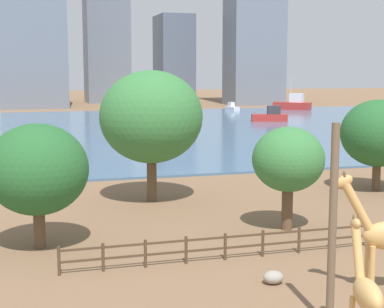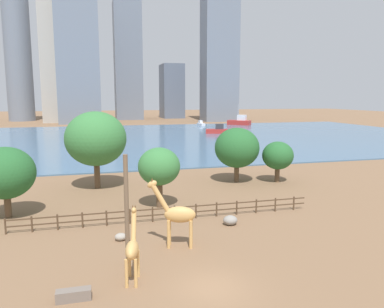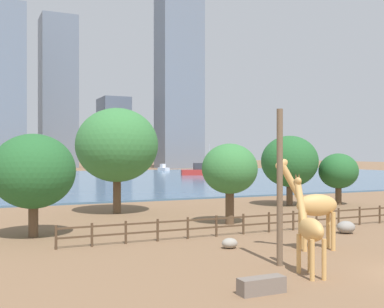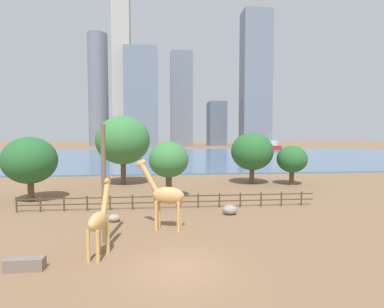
{
  "view_description": "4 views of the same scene",
  "coord_description": "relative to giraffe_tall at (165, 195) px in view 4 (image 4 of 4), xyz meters",
  "views": [
    {
      "loc": [
        -14.35,
        -13.34,
        8.81
      ],
      "look_at": [
        -1.52,
        30.6,
        2.44
      ],
      "focal_mm": 55.0,
      "sensor_mm": 36.0,
      "label": 1
    },
    {
      "loc": [
        -6.07,
        -18.6,
        10.61
      ],
      "look_at": [
        3.82,
        18.88,
        4.65
      ],
      "focal_mm": 35.0,
      "sensor_mm": 36.0,
      "label": 2
    },
    {
      "loc": [
        -17.01,
        -14.23,
        5.13
      ],
      "look_at": [
        2.85,
        29.31,
        5.04
      ],
      "focal_mm": 45.0,
      "sensor_mm": 36.0,
      "label": 3
    },
    {
      "loc": [
        -0.82,
        -14.1,
        6.52
      ],
      "look_at": [
        3.37,
        27.5,
        3.83
      ],
      "focal_mm": 28.0,
      "sensor_mm": 36.0,
      "label": 4
    }
  ],
  "objects": [
    {
      "name": "tree_center_broad",
      "position": [
        -13.06,
        10.17,
        1.63
      ],
      "size": [
        5.08,
        5.08,
        6.32
      ],
      "color": "brown",
      "rests_on": "ground"
    },
    {
      "name": "boat_tug",
      "position": [
        32.55,
        106.37,
        -1.54
      ],
      "size": [
        2.14,
        4.46,
        1.88
      ],
      "rotation": [
        0.0,
        0.0,
        4.86
      ],
      "color": "silver",
      "rests_on": "harbor_water"
    },
    {
      "name": "boulder_by_pole",
      "position": [
        -3.83,
        2.19,
        -2.11
      ],
      "size": [
        0.88,
        0.74,
        0.55
      ],
      "primitive_type": "ellipsoid",
      "color": "gray",
      "rests_on": "ground"
    },
    {
      "name": "feeding_trough",
      "position": [
        -6.82,
        -5.61,
        -2.08
      ],
      "size": [
        1.8,
        0.6,
        0.6
      ],
      "primitive_type": "cube",
      "color": "#72665B",
      "rests_on": "ground"
    },
    {
      "name": "skyline_tower_needle",
      "position": [
        -10.29,
        130.88,
        22.2
      ],
      "size": [
        16.12,
        9.74,
        49.17
      ],
      "primitive_type": "cube",
      "color": "slate",
      "rests_on": "ground"
    },
    {
      "name": "enclosure_fence",
      "position": [
        0.36,
        5.74,
        -1.63
      ],
      "size": [
        26.12,
        0.14,
        1.3
      ],
      "color": "#4C3826",
      "rests_on": "ground"
    },
    {
      "name": "boat_sailboat",
      "position": [
        28.84,
        76.61,
        -1.26
      ],
      "size": [
        6.59,
        3.85,
        2.74
      ],
      "rotation": [
        0.0,
        0.0,
        2.87
      ],
      "color": "#B22D28",
      "rests_on": "harbor_water"
    },
    {
      "name": "boulder_near_fence",
      "position": [
        5.29,
        3.34,
        -1.99
      ],
      "size": [
        1.2,
        1.06,
        0.79
      ],
      "primitive_type": "ellipsoid",
      "color": "gray",
      "rests_on": "ground"
    },
    {
      "name": "skyline_tower_short",
      "position": [
        -35.86,
        155.29,
        29.15
      ],
      "size": [
        11.02,
        11.02,
        63.06
      ],
      "primitive_type": "cylinder",
      "color": "slate",
      "rests_on": "ground"
    },
    {
      "name": "utility_pole",
      "position": [
        -3.68,
        -2.24,
        1.19
      ],
      "size": [
        0.28,
        0.28,
        7.15
      ],
      "primitive_type": "cylinder",
      "color": "brown",
      "rests_on": "ground"
    },
    {
      "name": "tree_right_small",
      "position": [
        0.46,
        9.92,
        1.58
      ],
      "size": [
        4.03,
        4.03,
        5.82
      ],
      "color": "brown",
      "rests_on": "ground"
    },
    {
      "name": "skyline_block_right",
      "position": [
        48.0,
        131.47,
        32.13
      ],
      "size": [
        14.51,
        10.84,
        69.04
      ],
      "primitive_type": "cube",
      "color": "slate",
      "rests_on": "ground"
    },
    {
      "name": "giraffe_companion",
      "position": [
        -3.58,
        -4.24,
        -0.41
      ],
      "size": [
        1.12,
        2.67,
        4.22
      ],
      "rotation": [
        0.0,
        0.0,
        1.35
      ],
      "color": "tan",
      "rests_on": "ground"
    },
    {
      "name": "skyline_block_central",
      "position": [
        11.18,
        155.3,
        24.42
      ],
      "size": [
        12.33,
        12.89,
        53.6
      ],
      "primitive_type": "cube",
      "color": "slate",
      "rests_on": "ground"
    },
    {
      "name": "tree_left_large",
      "position": [
        11.66,
        18.13,
        1.94
      ],
      "size": [
        5.53,
        5.53,
        6.83
      ],
      "color": "brown",
      "rests_on": "ground"
    },
    {
      "name": "giraffe_tall",
      "position": [
        0.0,
        0.0,
        0.0
      ],
      "size": [
        3.52,
        1.6,
        5.0
      ],
      "rotation": [
        0.0,
        0.0,
        2.85
      ],
      "color": "tan",
      "rests_on": "ground"
    },
    {
      "name": "ground_plane",
      "position": [
        0.6,
        73.74,
        -2.38
      ],
      "size": [
        400.0,
        400.0,
        0.0
      ],
      "primitive_type": "plane",
      "color": "brown"
    },
    {
      "name": "tree_right_tall",
      "position": [
        -5.27,
        19.31,
        3.42
      ],
      "size": [
        6.99,
        6.99,
        8.97
      ],
      "color": "brown",
      "rests_on": "ground"
    },
    {
      "name": "skyline_tower_glass",
      "position": [
        33.33,
        162.13,
        10.88
      ],
      "size": [
        10.35,
        14.62,
        26.53
      ],
      "primitive_type": "cube",
      "color": "slate",
      "rests_on": "ground"
    },
    {
      "name": "skyline_block_left",
      "position": [
        -20.65,
        140.02,
        39.33
      ],
      "size": [
        8.82,
        8.97,
        83.43
      ],
      "primitive_type": "cube",
      "color": "#ADA89E",
      "rests_on": "ground"
    },
    {
      "name": "tree_left_small",
      "position": [
        16.6,
        16.84,
        0.95
      ],
      "size": [
        3.87,
        3.87,
        5.11
      ],
      "color": "brown",
      "rests_on": "ground"
    },
    {
      "name": "boat_ferry",
      "position": [
        47.34,
        105.52,
        -0.91
      ],
      "size": [
        8.34,
        7.98,
        7.65
      ],
      "rotation": [
        0.0,
        0.0,
        2.4
      ],
      "color": "#B22D28",
      "rests_on": "harbor_water"
    },
    {
      "name": "harbor_water",
      "position": [
        0.6,
        70.74,
        -2.28
      ],
      "size": [
        180.0,
        86.0,
        0.2
      ],
      "primitive_type": "cube",
      "color": "#476B8C",
      "rests_on": "ground"
    }
  ]
}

